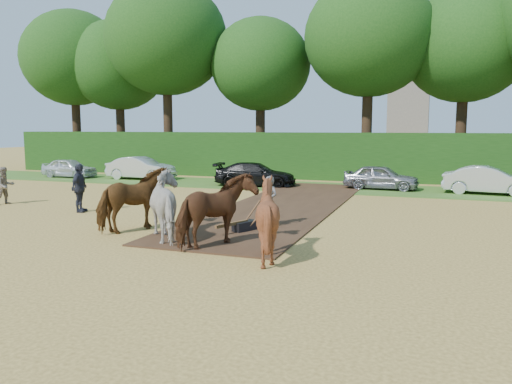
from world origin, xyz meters
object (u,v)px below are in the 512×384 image
(spectator_near, at_px, (5,186))
(church, at_px, (411,45))
(spectator_far, at_px, (79,188))
(plough_team, at_px, (196,208))
(parked_cars, at_px, (326,176))

(spectator_near, xyz_separation_m, church, (14.08, 51.59, 12.92))
(spectator_far, xyz_separation_m, plough_team, (6.69, -3.21, 0.06))
(spectator_near, xyz_separation_m, plough_team, (11.10, -3.79, 0.20))
(spectator_far, xyz_separation_m, parked_cars, (7.54, 11.02, -0.28))
(parked_cars, xyz_separation_m, church, (2.13, 41.16, 13.05))
(spectator_far, relative_size, plough_team, 0.27)
(plough_team, relative_size, church, 0.26)
(plough_team, bearing_deg, church, 86.92)
(plough_team, height_order, parked_cars, plough_team)
(parked_cars, relative_size, church, 1.30)
(spectator_far, relative_size, church, 0.07)
(spectator_near, height_order, parked_cars, spectator_near)
(spectator_near, bearing_deg, plough_team, -90.35)
(spectator_near, relative_size, plough_team, 0.23)
(parked_cars, height_order, church, church)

